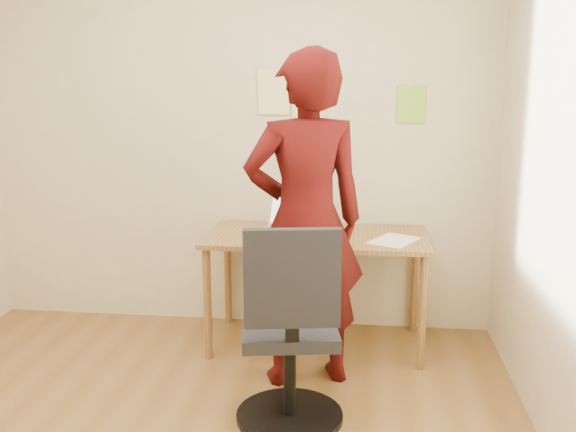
# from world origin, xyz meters

# --- Properties ---
(room) EXTENTS (3.58, 3.58, 2.78)m
(room) POSITION_xyz_m (0.00, 0.00, 1.35)
(room) COLOR brown
(room) RESTS_ON ground
(desk) EXTENTS (1.40, 0.70, 0.74)m
(desk) POSITION_xyz_m (0.58, 1.38, 0.65)
(desk) COLOR #976434
(desk) RESTS_ON ground
(laptop) EXTENTS (0.38, 0.36, 0.22)m
(laptop) POSITION_xyz_m (0.37, 1.43, 0.79)
(laptop) COLOR #BCBCC3
(laptop) RESTS_ON desk
(paper_sheet) EXTENTS (0.36, 0.40, 0.00)m
(paper_sheet) POSITION_xyz_m (1.06, 1.29, 0.74)
(paper_sheet) COLOR white
(paper_sheet) RESTS_ON desk
(phone) EXTENTS (0.09, 0.13, 0.01)m
(phone) POSITION_xyz_m (0.72, 1.17, 0.74)
(phone) COLOR black
(phone) RESTS_ON desk
(wall_note_left) EXTENTS (0.21, 0.00, 0.30)m
(wall_note_left) POSITION_xyz_m (0.26, 1.74, 1.62)
(wall_note_left) COLOR #FEE398
(wall_note_left) RESTS_ON room
(wall_note_mid) EXTENTS (0.21, 0.00, 0.30)m
(wall_note_mid) POSITION_xyz_m (0.49, 1.74, 1.60)
(wall_note_mid) COLOR #FEE398
(wall_note_mid) RESTS_ON room
(wall_note_right) EXTENTS (0.18, 0.00, 0.24)m
(wall_note_right) POSITION_xyz_m (1.17, 1.74, 1.55)
(wall_note_right) COLOR #8CD730
(wall_note_right) RESTS_ON room
(office_chair) EXTENTS (0.55, 0.56, 1.06)m
(office_chair) POSITION_xyz_m (0.53, 0.34, 0.45)
(office_chair) COLOR black
(office_chair) RESTS_ON ground
(person) EXTENTS (0.79, 0.64, 1.88)m
(person) POSITION_xyz_m (0.55, 0.88, 0.94)
(person) COLOR #3B0908
(person) RESTS_ON ground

